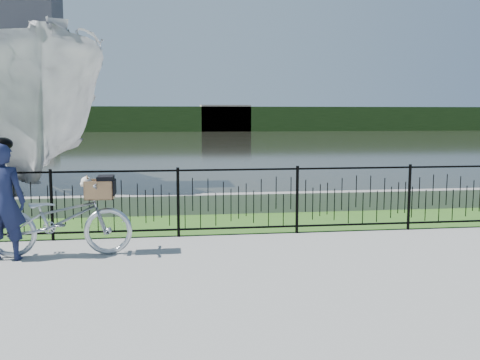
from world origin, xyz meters
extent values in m
plane|color=gray|center=(0.00, 0.00, 0.00)|extent=(120.00, 120.00, 0.00)
cube|color=#34621E|center=(0.00, 2.60, 0.00)|extent=(60.00, 2.00, 0.01)
plane|color=#26271D|center=(0.00, 33.00, 0.00)|extent=(120.00, 120.00, 0.00)
cube|color=gray|center=(0.00, 3.60, 0.20)|extent=(60.00, 0.30, 0.40)
cube|color=#254119|center=(0.00, 60.00, 1.50)|extent=(120.00, 6.00, 3.00)
cube|color=#AB9989|center=(-18.00, 58.00, 2.00)|extent=(8.00, 4.00, 4.00)
cube|color=#AB9989|center=(6.00, 58.50, 1.60)|extent=(6.00, 3.00, 3.20)
imported|color=silver|center=(-2.69, 0.63, 0.53)|extent=(2.00, 0.70, 1.05)
cube|color=black|center=(-2.13, 0.63, 0.81)|extent=(0.38, 0.18, 0.02)
cube|color=#9C7148|center=(-2.13, 0.63, 0.82)|extent=(0.40, 0.33, 0.01)
cube|color=#9C7148|center=(-2.13, 0.78, 0.95)|extent=(0.40, 0.01, 0.27)
cube|color=#9C7148|center=(-2.13, 0.47, 0.95)|extent=(0.40, 0.02, 0.27)
cube|color=#9C7148|center=(-1.94, 0.63, 0.95)|extent=(0.02, 0.33, 0.27)
cube|color=#9C7148|center=(-2.32, 0.63, 0.95)|extent=(0.01, 0.33, 0.27)
cube|color=black|center=(-2.04, 0.63, 1.11)|extent=(0.22, 0.34, 0.06)
cube|color=black|center=(-1.92, 0.63, 0.97)|extent=(0.02, 0.34, 0.21)
ellipsoid|color=silver|center=(-2.15, 0.63, 0.94)|extent=(0.31, 0.22, 0.20)
sphere|color=silver|center=(-2.31, 0.61, 1.06)|extent=(0.15, 0.15, 0.15)
sphere|color=silver|center=(-2.36, 0.59, 1.03)|extent=(0.07, 0.07, 0.07)
sphere|color=black|center=(-2.38, 0.58, 1.02)|extent=(0.02, 0.02, 0.02)
cone|color=#986C3F|center=(-2.31, 0.67, 1.12)|extent=(0.06, 0.08, 0.08)
cone|color=#986C3F|center=(-2.29, 0.57, 1.12)|extent=(0.06, 0.08, 0.08)
imported|color=#171D3F|center=(-3.41, 0.50, 0.81)|extent=(0.61, 0.42, 1.63)
ellipsoid|color=black|center=(-3.41, 0.50, 1.61)|extent=(0.26, 0.29, 0.18)
imported|color=silver|center=(-5.10, 8.11, 1.93)|extent=(7.00, 10.68, 3.86)
cube|color=#3F3F47|center=(-5.10, 8.11, 4.86)|extent=(2.20, 1.60, 1.60)
camera|label=1|loc=(-1.17, -7.11, 2.00)|focal=40.00mm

